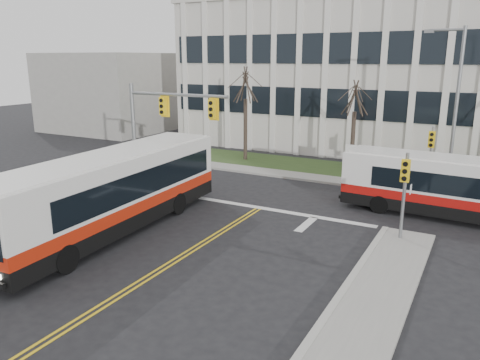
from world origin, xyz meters
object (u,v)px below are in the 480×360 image
object	(u,v)px
streetlight	(453,101)
bus_main	(112,194)
directory_sign	(356,158)
bus_cross	(460,190)

from	to	relation	value
streetlight	bus_main	bearing A→B (deg)	-131.19
streetlight	directory_sign	distance (m)	6.96
directory_sign	bus_main	world-z (taller)	bus_main
streetlight	bus_cross	size ratio (longest dim) A/B	0.85
bus_main	streetlight	bearing A→B (deg)	46.21
directory_sign	bus_cross	world-z (taller)	bus_cross
bus_cross	bus_main	bearing A→B (deg)	-52.77
bus_main	bus_cross	size ratio (longest dim) A/B	1.19
streetlight	bus_cross	bearing A→B (deg)	-78.02
directory_sign	bus_cross	bearing A→B (deg)	-43.79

